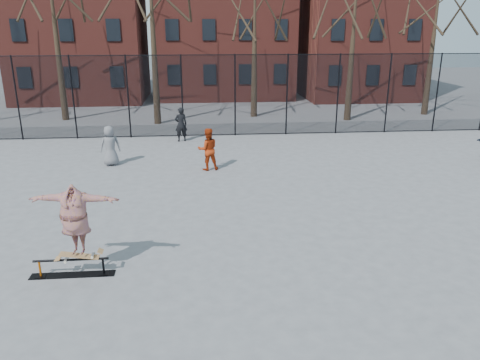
{
  "coord_description": "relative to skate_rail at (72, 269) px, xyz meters",
  "views": [
    {
      "loc": [
        -0.64,
        -10.13,
        5.33
      ],
      "look_at": [
        0.41,
        1.5,
        1.44
      ],
      "focal_mm": 35.0,
      "sensor_mm": 36.0,
      "label": 1
    }
  ],
  "objects": [
    {
      "name": "bystander_black",
      "position": [
        2.07,
        12.58,
        0.66
      ],
      "size": [
        0.67,
        0.52,
        1.63
      ],
      "primitive_type": "imported",
      "rotation": [
        0.0,
        0.0,
        3.39
      ],
      "color": "black",
      "rests_on": "ground"
    },
    {
      "name": "skater",
      "position": [
        0.2,
        -0.0,
        1.15
      ],
      "size": [
        2.0,
        0.75,
        1.59
      ],
      "primitive_type": "imported",
      "rotation": [
        0.0,
        0.0,
        -0.11
      ],
      "color": "#6D3E9B",
      "rests_on": "skateboard"
    },
    {
      "name": "skate_rail",
      "position": [
        0.0,
        0.0,
        0.0
      ],
      "size": [
        1.86,
        0.28,
        0.41
      ],
      "color": "black",
      "rests_on": "ground"
    },
    {
      "name": "ground",
      "position": [
        3.54,
        0.58,
        -0.16
      ],
      "size": [
        100.0,
        100.0,
        0.0
      ],
      "primitive_type": "plane",
      "color": "slate"
    },
    {
      "name": "fence",
      "position": [
        3.53,
        13.58,
        1.89
      ],
      "size": [
        34.03,
        0.07,
        4.0
      ],
      "color": "black",
      "rests_on": "ground"
    },
    {
      "name": "bystander_grey",
      "position": [
        -0.6,
        8.74,
        0.64
      ],
      "size": [
        0.87,
        0.67,
        1.59
      ],
      "primitive_type": "imported",
      "rotation": [
        0.0,
        0.0,
        3.37
      ],
      "color": "slate",
      "rests_on": "ground"
    },
    {
      "name": "bystander_red",
      "position": [
        3.23,
        7.78,
        0.65
      ],
      "size": [
        0.88,
        0.74,
        1.62
      ],
      "primitive_type": "imported",
      "rotation": [
        0.0,
        0.0,
        3.31
      ],
      "color": "#9D2C0D",
      "rests_on": "ground"
    },
    {
      "name": "skateboard",
      "position": [
        0.2,
        -0.0,
        0.3
      ],
      "size": [
        0.92,
        0.22,
        0.11
      ],
      "primitive_type": null,
      "color": "#9F6D3F",
      "rests_on": "skate_rail"
    },
    {
      "name": "rowhouses",
      "position": [
        4.26,
        26.58,
        5.9
      ],
      "size": [
        29.0,
        7.0,
        13.0
      ],
      "color": "maroon",
      "rests_on": "ground"
    }
  ]
}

